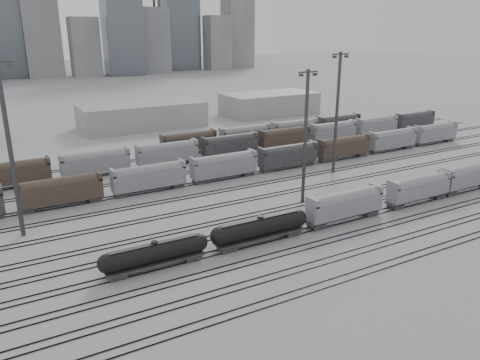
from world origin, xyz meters
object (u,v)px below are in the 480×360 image
tank_car_a (155,253)px  hopper_car_a (345,203)px  hopper_car_b (419,187)px  light_mast_c (305,134)px  hopper_car_c (469,175)px  tank_car_b (260,228)px

tank_car_a → hopper_car_a: 33.95m
hopper_car_b → light_mast_c: light_mast_c is taller
tank_car_a → hopper_car_c: bearing=0.0°
tank_car_b → hopper_car_a: hopper_car_a is taller
hopper_car_a → hopper_car_b: 18.17m
hopper_car_a → light_mast_c: light_mast_c is taller
tank_car_a → hopper_car_c: size_ratio=1.07×
tank_car_a → hopper_car_b: 52.11m
tank_car_a → hopper_car_a: bearing=0.0°
tank_car_a → light_mast_c: size_ratio=0.63×
tank_car_b → light_mast_c: light_mast_c is taller
hopper_car_b → hopper_car_c: 14.82m
tank_car_b → tank_car_a: bearing=180.0°
hopper_car_c → light_mast_c: 36.68m
hopper_car_b → hopper_car_c: hopper_car_c is taller
hopper_car_b → hopper_car_c: bearing=0.0°
tank_car_b → hopper_car_a: (16.92, 0.00, 0.83)m
hopper_car_a → hopper_car_b: size_ratio=1.03×
hopper_car_c → tank_car_a: bearing=180.0°
hopper_car_c → tank_car_b: bearing=180.0°
hopper_car_c → light_mast_c: (-33.47, 11.24, 9.95)m
tank_car_a → tank_car_b: 17.02m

